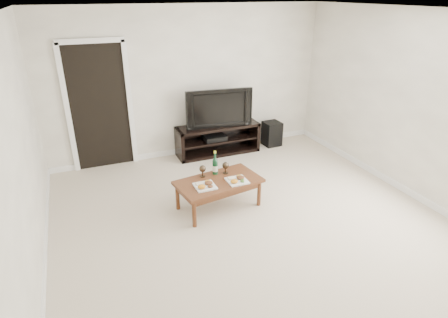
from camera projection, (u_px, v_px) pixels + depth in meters
floor at (258, 230)px, 4.77m from camera, size 5.50×5.50×0.00m
back_wall at (189, 83)px, 6.57m from camera, size 5.00×0.04×2.60m
ceiling at (268, 9)px, 3.69m from camera, size 5.00×5.50×0.04m
doorway at (100, 108)px, 6.12m from camera, size 0.90×0.02×2.05m
media_console at (218, 139)px, 6.91m from camera, size 1.53×0.45×0.55m
television at (218, 107)px, 6.65m from camera, size 1.20×0.29×0.69m
av_receiver at (214, 137)px, 6.85m from camera, size 0.40×0.30×0.08m
subwoofer at (272, 134)px, 7.30m from camera, size 0.32×0.32×0.47m
coffee_table at (219, 194)px, 5.19m from camera, size 1.22×0.79×0.42m
plate_left at (205, 185)px, 4.93m from camera, size 0.27×0.27×0.07m
plate_right at (237, 179)px, 5.07m from camera, size 0.27×0.27×0.07m
wine_bottle at (215, 163)px, 5.21m from camera, size 0.07×0.07×0.35m
goblet_left at (203, 171)px, 5.18m from camera, size 0.09×0.09×0.17m
goblet_right at (225, 168)px, 5.27m from camera, size 0.09×0.09×0.17m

